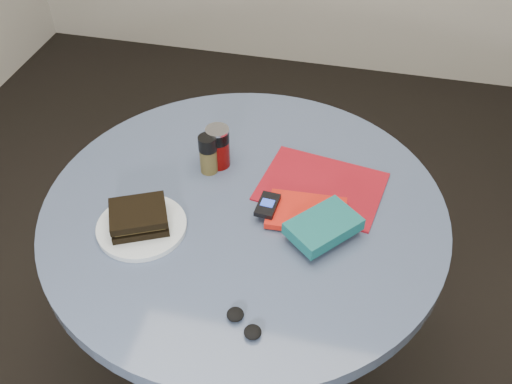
% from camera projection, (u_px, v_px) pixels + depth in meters
% --- Properties ---
extents(ground, '(4.00, 4.00, 0.00)m').
position_uv_depth(ground, '(247.00, 364.00, 1.92)').
color(ground, black).
rests_on(ground, ground).
extents(table, '(1.00, 1.00, 0.75)m').
position_uv_depth(table, '(245.00, 249.00, 1.52)').
color(table, black).
rests_on(table, ground).
extents(plate, '(0.22, 0.22, 0.01)m').
position_uv_depth(plate, '(142.00, 227.00, 1.35)').
color(plate, silver).
rests_on(plate, table).
extents(sandwich, '(0.17, 0.16, 0.05)m').
position_uv_depth(sandwich, '(139.00, 217.00, 1.33)').
color(sandwich, black).
rests_on(sandwich, plate).
extents(soda_can, '(0.07, 0.07, 0.12)m').
position_uv_depth(soda_can, '(218.00, 147.00, 1.48)').
color(soda_can, '#620704').
rests_on(soda_can, table).
extents(pepper_grinder, '(0.05, 0.05, 0.11)m').
position_uv_depth(pepper_grinder, '(208.00, 154.00, 1.47)').
color(pepper_grinder, '#4C4320').
rests_on(pepper_grinder, table).
extents(magazine, '(0.34, 0.27, 0.01)m').
position_uv_depth(magazine, '(321.00, 186.00, 1.45)').
color(magazine, maroon).
rests_on(magazine, table).
extents(red_book, '(0.19, 0.13, 0.02)m').
position_uv_depth(red_book, '(306.00, 213.00, 1.37)').
color(red_book, '#B8180E').
rests_on(red_book, magazine).
extents(novel, '(0.18, 0.19, 0.03)m').
position_uv_depth(novel, '(323.00, 226.00, 1.30)').
color(novel, '#115355').
rests_on(novel, red_book).
extents(mp3_player, '(0.05, 0.08, 0.01)m').
position_uv_depth(mp3_player, '(268.00, 205.00, 1.37)').
color(mp3_player, black).
rests_on(mp3_player, red_book).
extents(headphones, '(0.09, 0.08, 0.02)m').
position_uv_depth(headphones, '(244.00, 323.00, 1.15)').
color(headphones, black).
rests_on(headphones, table).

